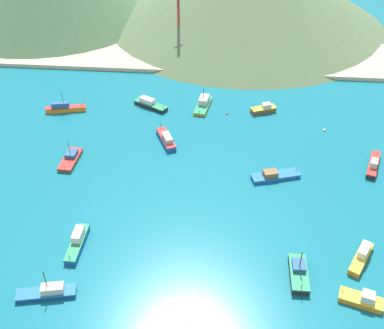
{
  "coord_description": "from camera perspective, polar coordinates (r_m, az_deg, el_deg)",
  "views": [
    {
      "loc": [
        4.34,
        -43.44,
        66.4
      ],
      "look_at": [
        -3.12,
        42.3,
        0.72
      ],
      "focal_mm": 44.81,
      "sensor_mm": 36.0,
      "label": 1
    }
  ],
  "objects": [
    {
      "name": "fishing_boat_7",
      "position": [
        86.38,
        -16.77,
        -14.33
      ],
      "size": [
        10.21,
        4.48,
        6.07
      ],
      "color": "#14478C",
      "rests_on": "ground"
    },
    {
      "name": "fishing_boat_14",
      "position": [
        86.65,
        19.62,
        -14.89
      ],
      "size": [
        7.63,
        4.66,
        2.59
      ],
      "color": "orange",
      "rests_on": "ground"
    },
    {
      "name": "fishing_boat_1",
      "position": [
        129.63,
        8.54,
        6.55
      ],
      "size": [
        7.07,
        4.74,
        2.81
      ],
      "color": "brown",
      "rests_on": "ground"
    },
    {
      "name": "radio_tower",
      "position": [
        157.8,
        -1.62,
        17.54
      ],
      "size": [
        2.54,
        2.03,
        25.42
      ],
      "color": "#B7332D",
      "rests_on": "ground"
    },
    {
      "name": "fishing_boat_3",
      "position": [
        131.01,
        -5.03,
        7.19
      ],
      "size": [
        9.79,
        7.01,
        2.39
      ],
      "color": "#232328",
      "rests_on": "ground"
    },
    {
      "name": "fishing_boat_6",
      "position": [
        115.5,
        20.79,
        -0.0
      ],
      "size": [
        5.16,
        10.19,
        2.73
      ],
      "color": "#232328",
      "rests_on": "ground"
    },
    {
      "name": "buoy_1",
      "position": [
        125.37,
        15.48,
        3.95
      ],
      "size": [
        0.82,
        0.82,
        0.82
      ],
      "color": "silver",
      "rests_on": "ground"
    },
    {
      "name": "fishing_boat_12",
      "position": [
        92.72,
        -13.48,
        -8.9
      ],
      "size": [
        2.41,
        9.61,
        2.69
      ],
      "color": "#1E5BA8",
      "rests_on": "ground"
    },
    {
      "name": "buoy_0",
      "position": [
        127.9,
        4.21,
        6.02
      ],
      "size": [
        0.63,
        0.63,
        0.63
      ],
      "color": "red",
      "rests_on": "ground"
    },
    {
      "name": "fishing_boat_0",
      "position": [
        113.66,
        -14.25,
        0.69
      ],
      "size": [
        3.69,
        8.84,
        5.18
      ],
      "color": "brown",
      "rests_on": "ground"
    },
    {
      "name": "fishing_boat_13",
      "position": [
        130.59,
        1.36,
        7.24
      ],
      "size": [
        4.68,
        10.21,
        5.96
      ],
      "color": "orange",
      "rests_on": "ground"
    },
    {
      "name": "beach_strip",
      "position": [
        158.67,
        3.03,
        12.8
      ],
      "size": [
        247.0,
        25.42,
        1.2
      ],
      "primitive_type": "cube",
      "color": "#C6B793",
      "rests_on": "ground"
    },
    {
      "name": "fishing_boat_4",
      "position": [
        106.78,
        9.8,
        -1.29
      ],
      "size": [
        11.2,
        6.1,
        2.01
      ],
      "color": "#1E5BA8",
      "rests_on": "ground"
    },
    {
      "name": "fishing_boat_10",
      "position": [
        87.36,
        12.58,
        -12.49
      ],
      "size": [
        3.11,
        8.22,
        5.81
      ],
      "color": "#232328",
      "rests_on": "ground"
    },
    {
      "name": "fishing_boat_2",
      "position": [
        116.28,
        -3.07,
        3.05
      ],
      "size": [
        6.04,
        9.5,
        2.75
      ],
      "color": "#1E5BA8",
      "rests_on": "ground"
    },
    {
      "name": "ground",
      "position": [
        99.27,
        1.18,
        -4.84
      ],
      "size": [
        260.0,
        280.0,
        0.5
      ],
      "color": "#146B7F"
    },
    {
      "name": "fishing_boat_11",
      "position": [
        132.95,
        -14.95,
        6.53
      ],
      "size": [
        10.74,
        4.12,
        6.16
      ],
      "color": "orange",
      "rests_on": "ground"
    },
    {
      "name": "fishing_boat_8",
      "position": [
        92.86,
        19.54,
        -10.28
      ],
      "size": [
        5.87,
        8.52,
        2.69
      ],
      "color": "orange",
      "rests_on": "ground"
    }
  ]
}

